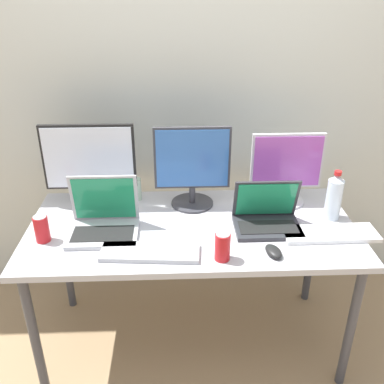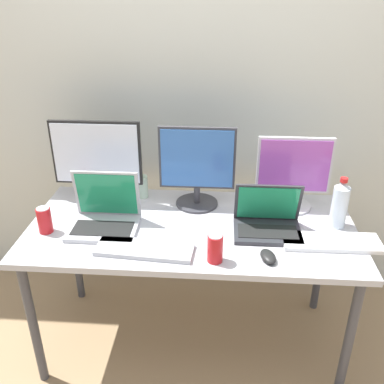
{
  "view_description": "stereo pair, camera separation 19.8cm",
  "coord_description": "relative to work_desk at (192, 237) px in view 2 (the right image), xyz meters",
  "views": [
    {
      "loc": [
        -0.07,
        -1.77,
        1.81
      ],
      "look_at": [
        0.0,
        0.0,
        0.92
      ],
      "focal_mm": 40.0,
      "sensor_mm": 36.0,
      "label": 1
    },
    {
      "loc": [
        0.13,
        -1.77,
        1.81
      ],
      "look_at": [
        0.0,
        0.0,
        0.92
      ],
      "focal_mm": 40.0,
      "sensor_mm": 36.0,
      "label": 2
    }
  ],
  "objects": [
    {
      "name": "keyboard_aux",
      "position": [
        0.64,
        -0.12,
        0.08
      ],
      "size": [
        0.44,
        0.15,
        0.02
      ],
      "primitive_type": "cube",
      "rotation": [
        0.0,
        0.0,
        0.01
      ],
      "color": "white",
      "rests_on": "work_desk"
    },
    {
      "name": "monitor_right",
      "position": [
        0.5,
        0.23,
        0.26
      ],
      "size": [
        0.37,
        0.21,
        0.38
      ],
      "color": "silver",
      "rests_on": "work_desk"
    },
    {
      "name": "laptop_silver",
      "position": [
        -0.41,
        -0.04,
        0.13
      ],
      "size": [
        0.32,
        0.25,
        0.26
      ],
      "color": "#B7B7BC",
      "rests_on": "work_desk"
    },
    {
      "name": "ground_plane",
      "position": [
        0.0,
        0.0,
        -0.67
      ],
      "size": [
        16.0,
        16.0,
        0.0
      ],
      "primitive_type": "plane",
      "color": "#9E7F5B"
    },
    {
      "name": "mouse_by_keyboard",
      "position": [
        0.34,
        -0.26,
        0.08
      ],
      "size": [
        0.09,
        0.12,
        0.03
      ],
      "primitive_type": "ellipsoid",
      "rotation": [
        0.0,
        0.0,
        0.25
      ],
      "color": "black",
      "rests_on": "work_desk"
    },
    {
      "name": "laptop_secondary",
      "position": [
        0.36,
        -0.02,
        0.12
      ],
      "size": [
        0.31,
        0.22,
        0.23
      ],
      "color": "#2D2D33",
      "rests_on": "work_desk"
    },
    {
      "name": "water_bottle",
      "position": [
        0.69,
        0.05,
        0.18
      ],
      "size": [
        0.08,
        0.08,
        0.25
      ],
      "color": "silver",
      "rests_on": "work_desk"
    },
    {
      "name": "work_desk",
      "position": [
        0.0,
        0.0,
        0.0
      ],
      "size": [
        1.57,
        0.75,
        0.74
      ],
      "color": "#424247",
      "rests_on": "ground"
    },
    {
      "name": "monitor_center",
      "position": [
        0.01,
        0.22,
        0.28
      ],
      "size": [
        0.39,
        0.22,
        0.42
      ],
      "color": "#38383D",
      "rests_on": "work_desk"
    },
    {
      "name": "monitor_left",
      "position": [
        -0.51,
        0.23,
        0.3
      ],
      "size": [
        0.46,
        0.19,
        0.44
      ],
      "color": "black",
      "rests_on": "work_desk"
    },
    {
      "name": "soda_can_by_laptop",
      "position": [
        0.12,
        -0.28,
        0.13
      ],
      "size": [
        0.07,
        0.07,
        0.13
      ],
      "color": "red",
      "rests_on": "work_desk"
    },
    {
      "name": "wall_back",
      "position": [
        0.0,
        0.59,
        0.63
      ],
      "size": [
        7.0,
        0.08,
        2.6
      ],
      "primitive_type": "cube",
      "color": "silver",
      "rests_on": "ground"
    },
    {
      "name": "soda_can_near_keyboard",
      "position": [
        -0.68,
        -0.11,
        0.13
      ],
      "size": [
        0.07,
        0.07,
        0.13
      ],
      "color": "red",
      "rests_on": "work_desk"
    },
    {
      "name": "bamboo_vase",
      "position": [
        -0.29,
        0.28,
        0.15
      ],
      "size": [
        0.06,
        0.06,
        0.4
      ],
      "color": "#B2D1B7",
      "rests_on": "work_desk"
    },
    {
      "name": "keyboard_main",
      "position": [
        -0.19,
        -0.23,
        0.08
      ],
      "size": [
        0.44,
        0.17,
        0.02
      ],
      "primitive_type": "cube",
      "rotation": [
        0.0,
        0.0,
        -0.08
      ],
      "color": "#B2B2B7",
      "rests_on": "work_desk"
    }
  ]
}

